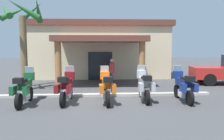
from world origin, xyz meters
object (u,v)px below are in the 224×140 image
Objects in this scene: motel_building at (100,49)px; motorcycle_maroon at (66,88)px; palm_tree_roadside at (23,26)px; motorcycle_blue at (184,87)px; pedestrian at (112,70)px; motorcycle_silver at (144,86)px; motorcycle_orange at (106,88)px; motorcycle_green at (24,89)px.

motorcycle_maroon is at bearing -99.06° from motel_building.
motorcycle_blue is at bearing -22.73° from palm_tree_roadside.
motorcycle_silver is at bearing -69.74° from pedestrian.
motorcycle_silver is 7.67m from palm_tree_roadside.
palm_tree_roadside is (-5.12, -0.74, 2.63)m from pedestrian.
motorcycle_maroon is 1.00× the size of motorcycle_silver.
palm_tree_roadside is (-6.34, 3.14, 2.96)m from motorcycle_silver.
motorcycle_orange and motorcycle_silver have the same top height.
palm_tree_roadside is at bearing 65.01° from motorcycle_silver.
motorcycle_blue is (3.56, 0.02, 0.00)m from motorcycle_orange.
palm_tree_roadside is (-2.78, 3.32, 2.96)m from motorcycle_maroon.
palm_tree_roadside is (-8.12, 3.40, 2.96)m from motorcycle_blue.
motel_building is at bearing -18.77° from motorcycle_green.
motorcycle_blue is (5.34, -0.08, 0.00)m from motorcycle_maroon.
motorcycle_maroon is (1.78, 0.21, 0.00)m from motorcycle_green.
motorcycle_blue is (7.11, 0.12, 0.00)m from motorcycle_green.
motorcycle_orange is (3.56, 0.10, 0.00)m from motorcycle_green.
pedestrian is at bearing -82.56° from motel_building.
motorcycle_maroon is 1.25× the size of pedestrian.
motorcycle_maroon and motorcycle_blue have the same top height.
motorcycle_orange is 4.22m from pedestrian.
motorcycle_orange is 3.56m from motorcycle_blue.
motel_building is 10.53m from motorcycle_blue.
pedestrian is (-3.00, 4.14, 0.33)m from motorcycle_blue.
motorcycle_orange is at bearing -88.47° from motorcycle_maroon.
motorcycle_maroon and motorcycle_orange have the same top height.
motorcycle_orange is 1.80m from motorcycle_silver.
motorcycle_green is 1.00× the size of motorcycle_silver.
palm_tree_roadside is (-4.47, -6.35, 1.36)m from motel_building.
motorcycle_silver is at bearing -83.55° from motorcycle_orange.
pedestrian reaches higher than motorcycle_orange.
motorcycle_orange is at bearing -94.80° from pedestrian.
motorcycle_maroon and motorcycle_silver have the same top height.
palm_tree_roadside is at bearing 16.48° from motorcycle_green.
motorcycle_green and motorcycle_blue have the same top height.
motorcycle_green is 5.35m from motorcycle_silver.
motorcycle_orange is at bearing 100.40° from motorcycle_silver.
motorcycle_green is 5.93m from pedestrian.
motel_building is 10.58m from motorcycle_green.
palm_tree_roadside reaches higher than motel_building.
palm_tree_roadside is (-4.56, 3.43, 2.96)m from motorcycle_orange.
motorcycle_silver is (5.34, 0.38, 0.00)m from motorcycle_green.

